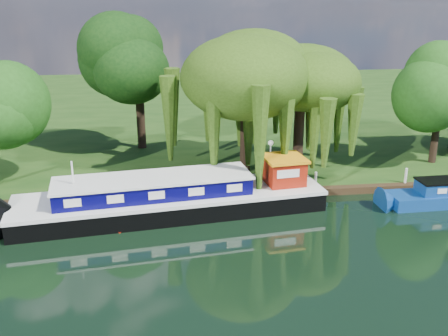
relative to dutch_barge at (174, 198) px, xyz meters
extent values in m
plane|color=black|center=(5.98, -6.45, -0.92)|extent=(120.00, 120.00, 0.00)
cube|color=#16370F|center=(5.98, 27.55, -0.70)|extent=(120.00, 52.00, 0.45)
cube|color=black|center=(-0.15, -0.02, -0.49)|extent=(17.93, 6.15, 1.17)
cube|color=silver|center=(-0.15, -0.02, 0.20)|extent=(18.04, 6.24, 0.21)
cube|color=#050343|center=(-1.12, -0.15, 0.78)|extent=(11.17, 4.20, 0.93)
cube|color=silver|center=(-1.12, -0.15, 1.30)|extent=(11.39, 4.42, 0.12)
cube|color=maroon|center=(6.63, 0.87, 1.05)|extent=(2.41, 2.41, 1.46)
cube|color=orange|center=(6.63, 0.87, 1.86)|extent=(2.68, 2.68, 0.16)
cylinder|color=silver|center=(-5.38, -0.70, 1.49)|extent=(0.10, 0.10, 2.34)
cube|color=silver|center=(15.58, -1.37, 0.22)|extent=(0.58, 0.06, 0.31)
imported|color=maroon|center=(-1.96, -1.13, -0.92)|extent=(3.55, 2.66, 0.70)
cylinder|color=black|center=(5.02, 5.52, 2.21)|extent=(0.70, 0.70, 5.37)
ellipsoid|color=#29470F|center=(5.02, 5.52, 6.09)|extent=(7.49, 7.49, 4.84)
cylinder|color=black|center=(8.72, 5.50, 1.81)|extent=(0.65, 0.65, 4.57)
ellipsoid|color=#29470F|center=(8.72, 5.50, 5.11)|extent=(6.24, 6.24, 4.03)
cylinder|color=black|center=(-2.25, 12.11, 3.17)|extent=(0.73, 0.73, 7.29)
ellipsoid|color=black|center=(-2.25, 12.11, 6.15)|extent=(5.83, 5.83, 5.83)
cylinder|color=black|center=(18.91, 5.86, 2.36)|extent=(0.53, 0.53, 5.66)
ellipsoid|color=#1C4711|center=(18.91, 5.86, 4.67)|extent=(4.53, 4.53, 4.53)
cylinder|color=silver|center=(6.48, 4.05, 0.63)|extent=(0.10, 0.10, 2.20)
sphere|color=white|center=(6.48, 4.05, 1.91)|extent=(0.36, 0.36, 0.36)
cylinder|color=silver|center=(-4.02, 1.95, 0.03)|extent=(0.16, 0.16, 1.00)
cylinder|color=silver|center=(1.98, 1.95, 0.03)|extent=(0.16, 0.16, 1.00)
cylinder|color=silver|center=(8.98, 1.95, 0.03)|extent=(0.16, 0.16, 1.00)
cylinder|color=silver|center=(14.98, 1.95, 0.03)|extent=(0.16, 0.16, 1.00)
camera|label=1|loc=(-0.26, -26.72, 10.93)|focal=40.00mm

